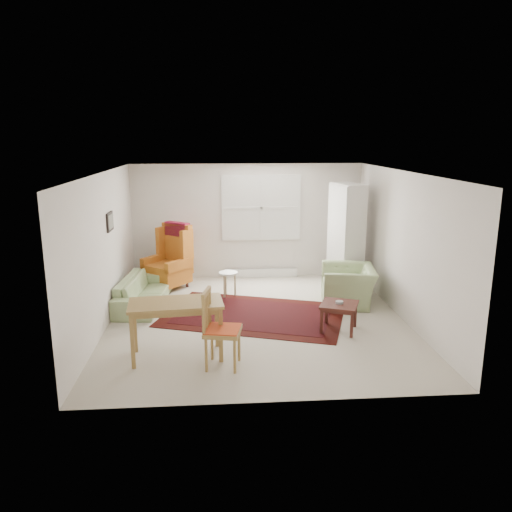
{
  "coord_description": "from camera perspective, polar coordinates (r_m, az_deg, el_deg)",
  "views": [
    {
      "loc": [
        -0.65,
        -8.05,
        3.05
      ],
      "look_at": [
        0.0,
        0.3,
        1.05
      ],
      "focal_mm": 35.0,
      "sensor_mm": 36.0,
      "label": 1
    }
  ],
  "objects": [
    {
      "name": "cabinet",
      "position": [
        10.41,
        10.28,
        2.27
      ],
      "size": [
        0.62,
        0.93,
        2.14
      ],
      "primitive_type": null,
      "rotation": [
        0.0,
        0.0,
        0.2
      ],
      "color": "silver",
      "rests_on": "ground"
    },
    {
      "name": "desk",
      "position": [
        7.19,
        -9.04,
        -8.3
      ],
      "size": [
        1.35,
        0.77,
        0.82
      ],
      "primitive_type": null,
      "rotation": [
        0.0,
        0.0,
        0.1
      ],
      "color": "olive",
      "rests_on": "ground"
    },
    {
      "name": "coffee_table",
      "position": [
        8.2,
        9.45,
        -6.88
      ],
      "size": [
        0.74,
        0.74,
        0.46
      ],
      "primitive_type": null,
      "rotation": [
        0.0,
        0.0,
        -0.38
      ],
      "color": "#431A14",
      "rests_on": "ground"
    },
    {
      "name": "stool",
      "position": [
        9.79,
        -3.17,
        -3.21
      ],
      "size": [
        0.42,
        0.42,
        0.5
      ],
      "primitive_type": null,
      "rotation": [
        0.0,
        0.0,
        -0.15
      ],
      "color": "white",
      "rests_on": "ground"
    },
    {
      "name": "desk_chair",
      "position": [
        6.78,
        -3.83,
        -8.33
      ],
      "size": [
        0.55,
        0.55,
        1.08
      ],
      "primitive_type": null,
      "rotation": [
        0.0,
        0.0,
        1.38
      ],
      "color": "olive",
      "rests_on": "ground"
    },
    {
      "name": "armchair",
      "position": [
        9.47,
        10.5,
        -2.9
      ],
      "size": [
        1.11,
        1.23,
        0.85
      ],
      "primitive_type": "imported",
      "rotation": [
        0.0,
        0.0,
        -1.73
      ],
      "color": "#8CA26C",
      "rests_on": "ground"
    },
    {
      "name": "wingback_chair",
      "position": [
        10.36,
        -10.19,
        -0.07
      ],
      "size": [
        1.11,
        1.12,
        1.34
      ],
      "primitive_type": null,
      "rotation": [
        0.0,
        0.0,
        -0.67
      ],
      "color": "#B3611B",
      "rests_on": "ground"
    },
    {
      "name": "sofa",
      "position": [
        9.46,
        -12.77,
        -3.37
      ],
      "size": [
        0.9,
        1.9,
        0.74
      ],
      "primitive_type": "imported",
      "rotation": [
        0.0,
        0.0,
        1.47
      ],
      "color": "#8CA26C",
      "rests_on": "ground"
    },
    {
      "name": "rug",
      "position": [
        8.83,
        -0.28,
        -6.66
      ],
      "size": [
        3.53,
        2.84,
        0.03
      ],
      "primitive_type": null,
      "rotation": [
        0.0,
        0.0,
        -0.32
      ],
      "color": "black",
      "rests_on": "ground"
    },
    {
      "name": "room",
      "position": [
        8.48,
        0.17,
        1.22
      ],
      "size": [
        5.04,
        5.54,
        2.51
      ],
      "color": "#BEB5A3",
      "rests_on": "ground"
    }
  ]
}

